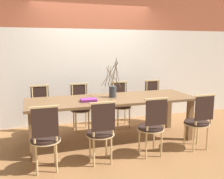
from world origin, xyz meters
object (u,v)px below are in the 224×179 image
chair_far_center (121,103)px  vase_centerpiece (113,90)px  dining_table (112,103)px  chair_near_center (152,125)px  book_stack (89,100)px

chair_far_center → vase_centerpiece: size_ratio=1.35×
dining_table → chair_near_center: chair_near_center is taller
chair_far_center → book_stack: size_ratio=3.48×
dining_table → vase_centerpiece: bearing=64.5°
chair_near_center → chair_far_center: (0.05, 1.51, 0.00)m
dining_table → chair_far_center: chair_far_center is taller
chair_near_center → dining_table: bearing=117.2°
chair_near_center → vase_centerpiece: vase_centerpiece is taller
dining_table → chair_near_center: (0.39, -0.76, -0.19)m
dining_table → book_stack: bearing=-164.7°
chair_far_center → book_stack: chair_far_center is taller
vase_centerpiece → book_stack: (-0.47, -0.20, -0.10)m
chair_near_center → book_stack: size_ratio=3.48×
chair_far_center → book_stack: (-0.87, -0.87, 0.30)m
chair_near_center → book_stack: (-0.82, 0.64, 0.30)m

